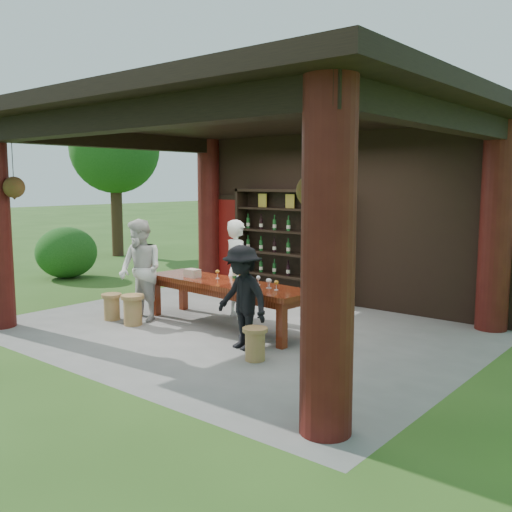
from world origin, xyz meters
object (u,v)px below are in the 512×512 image
Objects in this scene: stool_far_left at (112,306)px; guest_man at (242,297)px; host at (237,269)px; guest_woman at (141,270)px; tasting_table at (226,289)px; napkin_basket at (192,273)px; wine_shelf at (288,244)px; stool_near_left at (133,309)px; stool_near_right at (255,343)px.

stool_far_left is 2.91m from guest_man.
guest_woman is at bearing 69.74° from host.
guest_woman reaches higher than tasting_table.
guest_woman is at bearing 36.59° from stool_far_left.
guest_man is 1.90m from napkin_basket.
stool_far_left is 0.31× the size of guest_man.
host reaches higher than guest_man.
guest_man is at bearing 2.68° from stool_far_left.
host is 0.79m from napkin_basket.
napkin_basket is (-1.75, 0.73, 0.08)m from guest_man.
tasting_table is at bearing 4.57° from napkin_basket.
host is 0.99× the size of guest_woman.
wine_shelf is 1.92m from host.
guest_woman is at bearing 116.70° from stool_near_left.
stool_far_left is at bearing -142.20° from napkin_basket.
guest_woman reaches higher than stool_near_right.
tasting_table is 0.75m from napkin_basket.
napkin_basket is (-0.17, -2.54, -0.30)m from wine_shelf.
stool_near_right is (2.77, -0.17, -0.03)m from stool_near_left.
stool_far_left is (-0.57, 0.00, -0.03)m from stool_near_left.
wine_shelf is 3.73m from stool_far_left.
napkin_basket is at bearing -93.82° from wine_shelf.
host is at bearing 51.97° from guest_woman.
guest_man is at bearing 1.42° from guest_woman.
guest_man reaches higher than tasting_table.
stool_near_left is 1.14× the size of stool_near_right.
stool_near_right is at bearing -3.53° from stool_near_left.
host is at bearing 136.67° from stool_near_right.
guest_woman reaches higher than host.
guest_man is at bearing -37.27° from tasting_table.
stool_near_left is 1.95× the size of napkin_basket.
guest_man reaches higher than stool_near_left.
stool_near_right is at bearing -23.21° from guest_man.
tasting_table is 6.44× the size of stool_near_left.
napkin_basket is at bearing 155.19° from stool_near_right.
guest_woman is (-0.16, 0.31, 0.60)m from stool_near_left.
host reaches higher than stool_near_left.
guest_man is at bearing 3.44° from stool_near_left.
wine_shelf is 1.45× the size of guest_woman.
wine_shelf is at bearing 69.37° from stool_far_left.
wine_shelf reaches higher than stool_near_left.
host reaches higher than tasting_table.
stool_near_left is 0.57m from stool_far_left.
wine_shelf is at bearing 120.09° from stool_near_right.
stool_far_left is 0.26× the size of guest_woman.
stool_near_left is 0.70m from guest_woman.
tasting_table is 1.87× the size of guest_woman.
host is 1.66m from guest_woman.
tasting_table is 1.30m from guest_man.
napkin_basket is at bearing 37.80° from stool_far_left.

